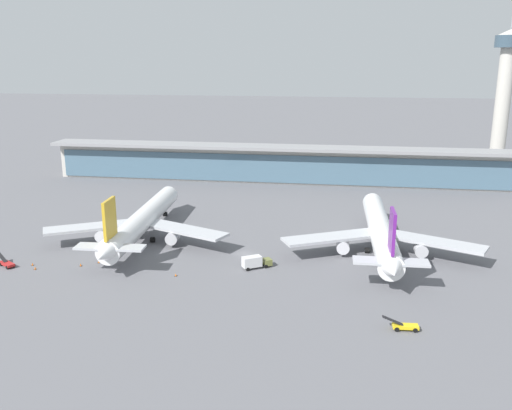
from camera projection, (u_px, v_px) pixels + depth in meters
name	position (u px, v px, depth m)	size (l,w,h in m)	color
ground_plane	(245.00, 254.00, 142.61)	(1200.00, 1200.00, 0.00)	slate
airliner_left_stand	(142.00, 221.00, 152.38)	(51.47, 67.00, 17.84)	white
airliner_centre_stand	(381.00, 231.00, 143.20)	(51.53, 66.91, 17.84)	white
service_truck_near_nose_olive	(255.00, 262.00, 132.60)	(7.42, 5.80, 3.10)	olive
service_truck_under_wing_red	(7.00, 263.00, 134.00)	(6.49, 4.74, 2.70)	#B21E1E
service_truck_mid_apron_yellow	(404.00, 326.00, 102.68)	(6.87, 2.19, 2.70)	yellow
terminal_building	(281.00, 163.00, 222.85)	(192.24, 12.80, 15.20)	beige
control_tower	(504.00, 90.00, 235.55)	(12.00, 12.00, 66.09)	beige
safety_cone_alpha	(35.00, 268.00, 132.19)	(0.62, 0.62, 0.70)	orange
safety_cone_bravo	(176.00, 275.00, 128.18)	(0.62, 0.62, 0.70)	orange
safety_cone_charlie	(33.00, 264.00, 134.74)	(0.62, 0.62, 0.70)	orange
safety_cone_delta	(99.00, 262.00, 136.46)	(0.62, 0.62, 0.70)	orange
safety_cone_echo	(81.00, 265.00, 134.32)	(0.62, 0.62, 0.70)	orange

